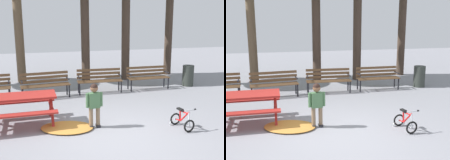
# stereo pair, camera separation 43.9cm
# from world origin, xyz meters

# --- Properties ---
(ground) EXTENTS (36.00, 36.00, 0.00)m
(ground) POSITION_xyz_m (0.00, 0.00, 0.00)
(ground) COLOR gray
(picnic_table) EXTENTS (1.82, 1.37, 0.79)m
(picnic_table) POSITION_xyz_m (-2.09, 1.31, 0.59)
(picnic_table) COLOR maroon
(picnic_table) RESTS_ON ground
(park_bench_left) EXTENTS (1.63, 0.58, 0.85)m
(park_bench_left) POSITION_xyz_m (-1.27, 3.72, 0.51)
(park_bench_left) COLOR brown
(park_bench_left) RESTS_ON ground
(park_bench_right) EXTENTS (1.63, 0.57, 0.85)m
(park_bench_right) POSITION_xyz_m (0.64, 3.84, 0.51)
(park_bench_right) COLOR brown
(park_bench_right) RESTS_ON ground
(park_bench_far_right) EXTENTS (1.61, 0.50, 0.85)m
(park_bench_far_right) POSITION_xyz_m (2.54, 3.83, 0.51)
(park_bench_far_right) COLOR brown
(park_bench_far_right) RESTS_ON ground
(child_standing) EXTENTS (0.41, 0.18, 1.09)m
(child_standing) POSITION_xyz_m (-0.35, 0.62, 0.64)
(child_standing) COLOR #7F664C
(child_standing) RESTS_ON ground
(kids_bicycle) EXTENTS (0.41, 0.59, 0.54)m
(kids_bicycle) POSITION_xyz_m (1.63, -0.07, 0.20)
(kids_bicycle) COLOR black
(kids_bicycle) RESTS_ON ground
(leaf_pile) EXTENTS (1.47, 1.24, 0.07)m
(leaf_pile) POSITION_xyz_m (-1.00, 0.73, 0.04)
(leaf_pile) COLOR #C68438
(leaf_pile) RESTS_ON ground
(trash_bin) EXTENTS (0.44, 0.44, 0.82)m
(trash_bin) POSITION_xyz_m (4.29, 3.79, 0.41)
(trash_bin) COLOR #2D332D
(trash_bin) RESTS_ON ground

